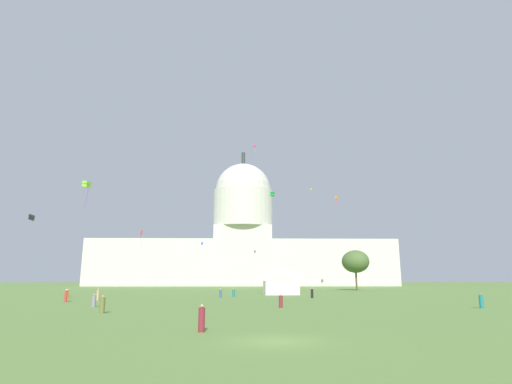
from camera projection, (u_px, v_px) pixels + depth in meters
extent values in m
plane|color=olive|center=(276.00, 341.00, 21.17)|extent=(800.00, 800.00, 0.00)
cube|color=beige|center=(167.00, 263.00, 190.75)|extent=(71.60, 20.28, 21.25)
cube|color=beige|center=(318.00, 263.00, 192.75)|extent=(71.60, 20.28, 21.25)
cube|color=beige|center=(243.00, 256.00, 192.41)|extent=(26.63, 22.31, 27.51)
cylinder|color=beige|center=(243.00, 209.00, 197.19)|extent=(28.60, 28.60, 17.98)
sphere|color=beige|center=(243.00, 191.00, 199.08)|extent=(27.18, 27.18, 27.18)
cylinder|color=#2D3833|center=(243.00, 159.00, 202.60)|extent=(1.80, 1.80, 6.27)
cube|color=white|center=(281.00, 288.00, 84.09)|extent=(7.25, 5.81, 2.80)
pyramid|color=white|center=(281.00, 272.00, 84.78)|extent=(7.61, 6.10, 1.87)
cylinder|color=brown|center=(356.00, 279.00, 114.45)|extent=(0.52, 0.52, 6.17)
ellipsoid|color=#4C6633|center=(355.00, 261.00, 115.50)|extent=(8.93, 9.81, 6.39)
cylinder|color=red|center=(66.00, 296.00, 57.32)|extent=(0.50, 0.50, 1.54)
sphere|color=beige|center=(66.00, 290.00, 57.51)|extent=(0.32, 0.32, 0.25)
cylinder|color=tan|center=(98.00, 295.00, 61.64)|extent=(0.62, 0.62, 1.55)
sphere|color=tan|center=(98.00, 289.00, 61.83)|extent=(0.34, 0.34, 0.24)
cylinder|color=olive|center=(102.00, 305.00, 38.63)|extent=(0.54, 0.54, 1.46)
sphere|color=tan|center=(103.00, 296.00, 38.81)|extent=(0.23, 0.23, 0.20)
cylinder|color=maroon|center=(202.00, 320.00, 25.01)|extent=(0.46, 0.46, 1.45)
sphere|color=tan|center=(202.00, 306.00, 25.18)|extent=(0.23, 0.23, 0.21)
cylinder|color=#3D5684|center=(220.00, 294.00, 70.86)|extent=(0.48, 0.48, 1.32)
sphere|color=beige|center=(220.00, 289.00, 71.02)|extent=(0.25, 0.25, 0.23)
cylinder|color=#1E757A|center=(481.00, 302.00, 45.06)|extent=(0.57, 0.57, 1.42)
sphere|color=#A37556|center=(480.00, 294.00, 45.23)|extent=(0.27, 0.27, 0.22)
cylinder|color=#1E757A|center=(234.00, 294.00, 72.55)|extent=(0.52, 0.52, 1.28)
sphere|color=#A37556|center=(234.00, 289.00, 72.71)|extent=(0.28, 0.28, 0.25)
cylinder|color=orange|center=(67.00, 296.00, 58.76)|extent=(0.51, 0.51, 1.53)
sphere|color=tan|center=(68.00, 290.00, 58.94)|extent=(0.35, 0.35, 0.26)
cylinder|color=maroon|center=(281.00, 302.00, 46.19)|extent=(0.62, 0.62, 1.33)
sphere|color=beige|center=(281.00, 295.00, 46.35)|extent=(0.31, 0.31, 0.23)
cylinder|color=black|center=(312.00, 294.00, 69.74)|extent=(0.58, 0.58, 1.47)
sphere|color=tan|center=(312.00, 288.00, 69.92)|extent=(0.29, 0.29, 0.23)
cylinder|color=gray|center=(94.00, 301.00, 47.50)|extent=(0.66, 0.66, 1.27)
sphere|color=tan|center=(94.00, 295.00, 47.66)|extent=(0.32, 0.32, 0.23)
cube|color=blue|center=(202.00, 243.00, 157.08)|extent=(0.69, 0.61, 1.33)
cube|color=yellow|center=(311.00, 190.00, 168.37)|extent=(0.98, 0.98, 0.53)
cube|color=yellow|center=(311.00, 189.00, 168.46)|extent=(0.98, 0.98, 0.53)
cube|color=orange|center=(336.00, 198.00, 149.30)|extent=(1.18, 1.16, 0.47)
cube|color=orange|center=(336.00, 197.00, 149.41)|extent=(1.18, 1.16, 0.47)
cylinder|color=#D1339E|center=(336.00, 202.00, 149.00)|extent=(0.14, 0.10, 2.45)
cube|color=green|center=(272.00, 195.00, 105.57)|extent=(1.34, 1.36, 0.59)
cube|color=green|center=(272.00, 192.00, 105.71)|extent=(1.34, 1.36, 0.59)
cube|color=black|center=(31.00, 219.00, 60.20)|extent=(1.09, 1.06, 0.57)
cube|color=black|center=(32.00, 216.00, 60.29)|extent=(1.09, 1.06, 0.57)
cube|color=#D1339E|center=(255.00, 147.00, 145.46)|extent=(0.86, 0.87, 0.37)
cube|color=#D1339E|center=(255.00, 145.00, 145.56)|extent=(0.86, 0.87, 0.37)
cylinder|color=yellow|center=(255.00, 150.00, 145.21)|extent=(0.31, 0.37, 2.05)
cube|color=red|center=(142.00, 233.00, 117.89)|extent=(0.73, 1.15, 1.52)
cylinder|color=red|center=(141.00, 241.00, 117.39)|extent=(0.51, 0.48, 3.31)
cube|color=#8CD133|center=(86.00, 186.00, 63.46)|extent=(1.28, 1.24, 0.59)
cube|color=#8CD133|center=(87.00, 183.00, 63.57)|extent=(1.28, 1.24, 0.59)
cylinder|color=purple|center=(87.00, 198.00, 63.07)|extent=(0.50, 0.36, 3.30)
pyramid|color=pink|center=(277.00, 262.00, 127.46)|extent=(1.27, 1.04, 0.19)
cylinder|color=pink|center=(277.00, 266.00, 127.59)|extent=(0.12, 0.22, 1.58)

